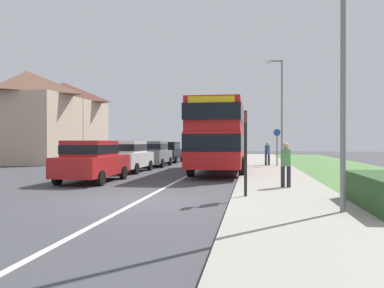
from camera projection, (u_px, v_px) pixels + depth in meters
name	position (u px, v px, depth m)	size (l,w,h in m)	color
ground_plane	(140.00, 201.00, 11.18)	(120.00, 120.00, 0.00)	#424247
lane_marking_centre	(186.00, 176.00, 19.09)	(0.14, 60.00, 0.01)	silver
pavement_near_side	(276.00, 180.00, 16.47)	(3.20, 68.00, 0.12)	#9E998E
grass_verge_seaward	(384.00, 182.00, 15.82)	(6.00, 68.00, 0.08)	#517F42
roadside_hedge	(383.00, 194.00, 9.32)	(1.10, 3.57, 0.90)	#2D5128
double_decker_bus	(221.00, 134.00, 21.75)	(2.80, 10.77, 3.70)	red
parked_car_red	(92.00, 159.00, 16.35)	(1.99, 4.31, 1.75)	#B21E1E
parked_car_white	(128.00, 155.00, 21.67)	(1.91, 4.50, 1.75)	silver
parked_car_grey	(153.00, 153.00, 26.68)	(1.95, 4.08, 1.73)	slate
parked_car_black	(168.00, 151.00, 31.95)	(1.97, 4.44, 1.69)	black
pedestrian_at_stop	(286.00, 163.00, 13.46)	(0.34, 0.34, 1.67)	#23232D
pedestrian_walking_away	(267.00, 152.00, 26.16)	(0.34, 0.34, 1.67)	#23232D
bus_stop_sign	(246.00, 147.00, 11.26)	(0.09, 0.52, 2.60)	black
cycle_route_sign	(277.00, 146.00, 25.10)	(0.44, 0.08, 2.52)	slate
street_lamp_near	(339.00, 16.00, 8.75)	(1.14, 0.20, 7.96)	slate
street_lamp_mid	(280.00, 105.00, 27.35)	(1.14, 0.20, 7.44)	slate
house_terrace_far_side	(46.00, 119.00, 33.24)	(6.62, 11.71, 7.23)	#C1A88E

